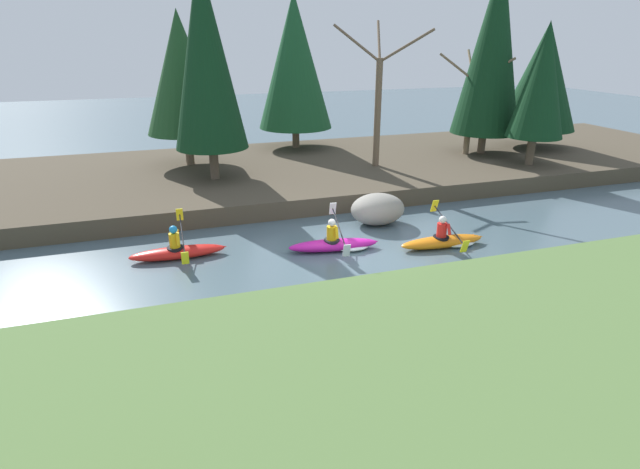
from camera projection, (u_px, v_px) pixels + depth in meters
ground_plane at (346, 252)px, 14.88m from camera, size 90.00×90.00×0.00m
riverbank_near at (484, 381)px, 8.72m from camera, size 44.00×7.65×0.75m
riverbank_far at (279, 173)px, 22.27m from camera, size 44.00×10.37×0.67m
conifer_tree_far_left at (182, 73)px, 20.93m from camera, size 3.33×3.33×6.41m
conifer_tree_left at (206, 55)px, 18.39m from camera, size 2.82×2.82×8.14m
conifer_tree_mid_left at (295, 62)px, 24.26m from camera, size 3.67×3.67×7.35m
conifer_tree_centre at (493, 47)px, 22.74m from camera, size 3.18×3.18×8.80m
conifer_tree_mid_right at (542, 81)px, 20.97m from camera, size 2.38×2.38×5.96m
conifer_tree_right at (542, 77)px, 24.64m from camera, size 3.76×3.76×6.04m
bare_tree_upstream at (378, 100)px, 21.15m from camera, size 3.32×3.28×6.00m
bare_tree_mid_upstream at (470, 106)px, 23.59m from camera, size 2.67×2.64×4.76m
kayaker_lead at (446, 240)px, 15.21m from camera, size 2.78×2.07×1.20m
kayaker_middle at (337, 244)px, 14.96m from camera, size 2.80×2.07×1.20m
kayaker_trailing at (178, 251)px, 14.41m from camera, size 2.77×2.06×1.20m
boulder_midstream at (378, 209)px, 16.96m from camera, size 1.87×1.47×1.06m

